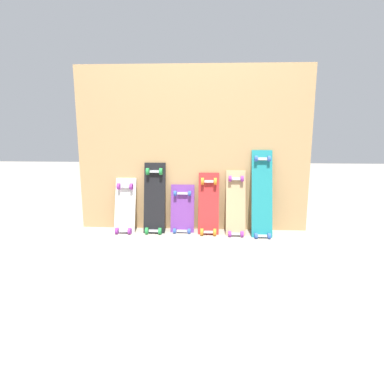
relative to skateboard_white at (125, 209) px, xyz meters
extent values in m
plane|color=#A89E8E|center=(0.68, 0.06, -0.23)|extent=(12.00, 12.00, 0.00)
cube|color=tan|center=(0.68, 0.13, 0.58)|extent=(2.31, 0.04, 1.63)
cube|color=silver|center=(0.00, 0.01, 0.00)|extent=(0.21, 0.20, 0.60)
cube|color=#B7B7BF|center=(0.00, -0.08, -0.21)|extent=(0.09, 0.04, 0.03)
cube|color=#B7B7BF|center=(0.00, 0.05, 0.22)|extent=(0.09, 0.04, 0.03)
cylinder|color=purple|center=(-0.06, -0.10, -0.20)|extent=(0.03, 0.06, 0.06)
cylinder|color=purple|center=(0.06, -0.10, -0.20)|extent=(0.03, 0.06, 0.06)
cylinder|color=purple|center=(-0.06, 0.04, 0.22)|extent=(0.03, 0.06, 0.06)
cylinder|color=purple|center=(0.06, 0.04, 0.22)|extent=(0.03, 0.06, 0.06)
cube|color=black|center=(0.30, 0.02, 0.08)|extent=(0.21, 0.18, 0.75)
cube|color=#B7B7BF|center=(0.30, -0.07, -0.20)|extent=(0.10, 0.04, 0.03)
cube|color=#B7B7BF|center=(0.30, 0.06, 0.37)|extent=(0.10, 0.04, 0.03)
cylinder|color=#268C3F|center=(0.23, -0.09, -0.20)|extent=(0.03, 0.07, 0.07)
cylinder|color=#268C3F|center=(0.36, -0.09, -0.20)|extent=(0.03, 0.07, 0.07)
cylinder|color=#268C3F|center=(0.23, 0.04, 0.37)|extent=(0.03, 0.07, 0.07)
cylinder|color=#268C3F|center=(0.36, 0.04, 0.37)|extent=(0.03, 0.07, 0.07)
cube|color=#6B338C|center=(0.58, 0.04, -0.04)|extent=(0.24, 0.15, 0.54)
cube|color=#B7B7BF|center=(0.58, -0.03, -0.21)|extent=(0.11, 0.04, 0.03)
cube|color=#B7B7BF|center=(0.58, 0.06, 0.15)|extent=(0.11, 0.04, 0.03)
cylinder|color=#3359B2|center=(0.50, -0.05, -0.21)|extent=(0.03, 0.05, 0.05)
cylinder|color=#3359B2|center=(0.65, -0.05, -0.21)|extent=(0.03, 0.05, 0.05)
cylinder|color=#3359B2|center=(0.50, 0.04, 0.16)|extent=(0.03, 0.05, 0.05)
cylinder|color=#3359B2|center=(0.65, 0.04, 0.16)|extent=(0.03, 0.05, 0.05)
cube|color=#B22626|center=(0.84, 0.01, 0.03)|extent=(0.20, 0.20, 0.66)
cube|color=#B7B7BF|center=(0.84, -0.08, -0.20)|extent=(0.09, 0.04, 0.03)
cube|color=#B7B7BF|center=(0.84, 0.05, 0.28)|extent=(0.09, 0.04, 0.03)
cylinder|color=orange|center=(0.78, -0.10, -0.20)|extent=(0.03, 0.07, 0.07)
cylinder|color=orange|center=(0.90, -0.10, -0.20)|extent=(0.03, 0.07, 0.07)
cylinder|color=orange|center=(0.78, 0.04, 0.28)|extent=(0.03, 0.07, 0.07)
cylinder|color=orange|center=(0.90, 0.04, 0.28)|extent=(0.03, 0.07, 0.07)
cube|color=tan|center=(1.11, 0.00, 0.04)|extent=(0.19, 0.22, 0.69)
cube|color=#B7B7BF|center=(1.11, -0.10, -0.21)|extent=(0.09, 0.04, 0.03)
cube|color=#B7B7BF|center=(1.11, 0.05, 0.30)|extent=(0.09, 0.04, 0.03)
cylinder|color=purple|center=(1.05, -0.12, -0.20)|extent=(0.03, 0.06, 0.06)
cylinder|color=purple|center=(1.16, -0.12, -0.20)|extent=(0.03, 0.06, 0.06)
cylinder|color=purple|center=(1.05, 0.04, 0.31)|extent=(0.03, 0.06, 0.06)
cylinder|color=purple|center=(1.16, 0.04, 0.31)|extent=(0.03, 0.06, 0.06)
cube|color=#197A7F|center=(1.35, -0.02, 0.14)|extent=(0.20, 0.26, 0.89)
cube|color=#B7B7BF|center=(1.35, -0.14, -0.21)|extent=(0.09, 0.04, 0.03)
cube|color=#B7B7BF|center=(1.35, 0.05, 0.50)|extent=(0.09, 0.04, 0.03)
cylinder|color=#3359B2|center=(1.29, -0.16, -0.21)|extent=(0.03, 0.05, 0.05)
cylinder|color=#3359B2|center=(1.42, -0.16, -0.21)|extent=(0.03, 0.05, 0.05)
cylinder|color=#3359B2|center=(1.29, 0.04, 0.51)|extent=(0.03, 0.05, 0.05)
cylinder|color=#3359B2|center=(1.42, 0.04, 0.51)|extent=(0.03, 0.05, 0.05)
camera|label=1|loc=(0.86, -3.23, 0.84)|focal=31.48mm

